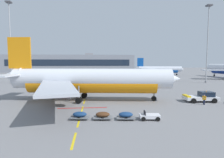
# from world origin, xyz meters

# --- Properties ---
(ground) EXTENTS (400.00, 400.00, 0.00)m
(ground) POSITION_xyz_m (40.00, 40.00, 0.00)
(ground) COLOR slate
(apron_paint_markings) EXTENTS (8.00, 95.34, 0.01)m
(apron_paint_markings) POSITION_xyz_m (18.00, 37.17, 0.00)
(apron_paint_markings) COLOR yellow
(apron_paint_markings) RESTS_ON ground
(airliner_foreground) EXTENTS (34.80, 34.32, 12.20)m
(airliner_foreground) POSITION_xyz_m (18.87, 27.91, 3.95)
(airliner_foreground) COLOR silver
(airliner_foreground) RESTS_ON ground
(pushback_tug) EXTENTS (6.19, 3.54, 2.08)m
(pushback_tug) POSITION_xyz_m (40.09, 25.05, 0.90)
(pushback_tug) COLOR silver
(pushback_tug) RESTS_ON ground
(airliner_mid_left) EXTENTS (28.02, 27.57, 9.83)m
(airliner_mid_left) POSITION_xyz_m (57.01, 97.98, 3.18)
(airliner_mid_left) COLOR silver
(airliner_mid_left) RESTS_ON ground
(fuel_service_truck) EXTENTS (6.97, 6.23, 3.14)m
(fuel_service_truck) POSITION_xyz_m (37.78, 46.13, 1.65)
(fuel_service_truck) COLOR black
(fuel_service_truck) RESTS_ON ground
(baggage_train) EXTENTS (11.69, 2.75, 1.14)m
(baggage_train) POSITION_xyz_m (22.54, 15.39, 0.53)
(baggage_train) COLOR silver
(baggage_train) RESTS_ON ground
(ground_crew_worker) EXTENTS (0.51, 0.59, 1.74)m
(ground_crew_worker) POSITION_xyz_m (39.07, 22.51, 0.99)
(ground_crew_worker) COLOR #191E38
(ground_crew_worker) RESTS_ON ground
(apron_light_mast_near) EXTENTS (1.80, 1.80, 27.94)m
(apron_light_mast_near) POSITION_xyz_m (-8.90, 60.41, 17.14)
(apron_light_mast_near) COLOR slate
(apron_light_mast_near) RESTS_ON ground
(apron_light_mast_far) EXTENTS (1.80, 1.80, 27.33)m
(apron_light_mast_far) POSITION_xyz_m (59.81, 55.95, 16.80)
(apron_light_mast_far) COLOR slate
(apron_light_mast_far) RESTS_ON ground
(terminal_satellite) EXTENTS (96.38, 21.66, 14.38)m
(terminal_satellite) POSITION_xyz_m (1.21, 141.42, 6.40)
(terminal_satellite) COLOR gray
(terminal_satellite) RESTS_ON ground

